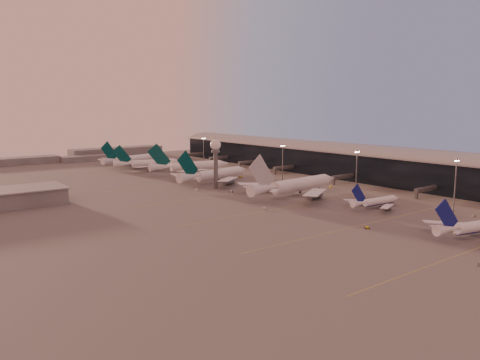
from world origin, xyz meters
TOP-DOWN VIEW (x-y plane):
  - ground at (0.00, 0.00)m, footprint 700.00×700.00m
  - taxiway_markings at (30.00, 56.00)m, footprint 180.00×185.25m
  - terminal at (107.88, 110.09)m, footprint 57.00×362.00m
  - radar_tower at (5.00, 120.00)m, footprint 6.40×6.40m
  - mast_a at (58.00, 0.00)m, footprint 3.60×0.56m
  - mast_b at (55.00, 55.00)m, footprint 3.60×0.56m
  - mast_c at (50.00, 110.00)m, footprint 3.60×0.56m
  - mast_d at (48.00, 200.00)m, footprint 3.60×0.56m
  - distant_horizon at (2.62, 325.14)m, footprint 165.00×37.50m
  - narrowbody_near at (23.12, -27.40)m, footprint 40.55×31.98m
  - narrowbody_mid at (35.77, 26.97)m, footprint 34.11×27.18m
  - widebody_white at (27.51, 74.40)m, footprint 71.04×56.66m
  - greentail_a at (17.00, 138.38)m, footprint 62.31×49.81m
  - greentail_b at (26.30, 183.96)m, footprint 63.57×51.01m
  - greentail_c at (12.69, 225.02)m, footprint 54.35×43.47m
  - greentail_d at (12.18, 256.44)m, footprint 58.24×46.31m
  - gsv_catering_a at (55.29, -11.21)m, footprint 5.60×3.44m
  - gsv_tug_mid at (0.30, 4.86)m, footprint 3.65×2.76m
  - gsv_truck_b at (50.23, 48.65)m, footprint 5.72×2.36m
  - gsv_truck_c at (-9.78, 57.05)m, footprint 6.17×4.27m
  - gsv_catering_b at (62.08, 79.34)m, footprint 5.97×4.08m
  - gsv_tug_far at (4.37, 103.57)m, footprint 4.36×4.28m
  - gsv_truck_d at (-8.25, 121.29)m, footprint 3.19×5.87m
  - gsv_tug_hangar at (43.69, 146.32)m, footprint 4.13×2.79m

SIDE VIEW (x-z plane):
  - ground at x=0.00m, z-range 0.00..0.00m
  - taxiway_markings at x=30.00m, z-range 0.00..0.02m
  - gsv_tug_mid at x=0.30m, z-range 0.01..0.94m
  - gsv_tug_far at x=4.37m, z-range 0.02..1.11m
  - gsv_tug_hangar at x=43.69m, z-range 0.02..1.12m
  - gsv_truck_d at x=-8.25m, z-range 0.02..2.27m
  - gsv_truck_b at x=50.23m, z-range 0.02..2.29m
  - gsv_truck_c at x=-9.78m, z-range 0.02..2.37m
  - gsv_catering_a at x=55.29m, z-range 0.00..4.27m
  - gsv_catering_b at x=62.08m, z-range 0.00..4.49m
  - narrowbody_mid at x=35.77m, z-range -3.96..9.36m
  - narrowbody_near at x=23.12m, z-range -4.79..11.31m
  - greentail_c at x=12.69m, z-range -6.45..13.50m
  - greentail_d at x=12.18m, z-range -7.07..14.79m
  - distant_horizon at x=2.62m, z-range -0.61..8.39m
  - greentail_a at x=17.00m, z-range -7.41..15.50m
  - greentail_b at x=26.30m, z-range -7.49..15.68m
  - widebody_white at x=27.51m, z-range -8.17..16.84m
  - terminal at x=107.88m, z-range -1.00..22.04m
  - mast_a at x=58.00m, z-range 1.24..26.24m
  - mast_b at x=55.00m, z-range 1.24..26.24m
  - mast_c at x=50.00m, z-range 1.24..26.24m
  - mast_d at x=48.00m, z-range 1.24..26.24m
  - radar_tower at x=5.00m, z-range 5.40..36.50m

